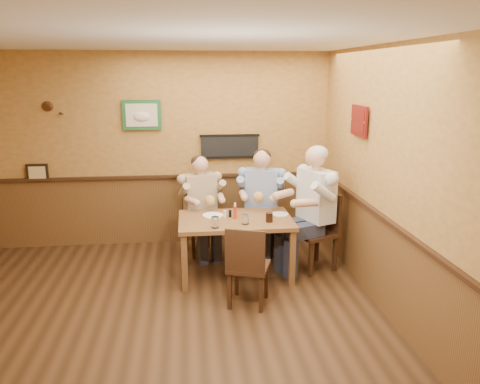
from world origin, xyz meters
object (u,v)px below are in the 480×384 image
object	(u,v)px
chair_right_end	(315,232)
water_glass_mid	(245,219)
salt_shaker	(225,214)
cola_tumbler	(269,217)
water_glass_left	(215,222)
pepper_shaker	(230,214)
chair_back_left	(201,223)
hot_sauce_bottle	(235,211)
diner_tan_shirt	(200,210)
chair_back_right	(261,221)
diner_blue_polo	(262,207)
chair_near_side	(249,265)
dining_table	(236,225)
diner_white_elder	(315,215)

from	to	relation	value
chair_right_end	water_glass_mid	world-z (taller)	chair_right_end
salt_shaker	cola_tumbler	bearing A→B (deg)	-23.81
water_glass_left	pepper_shaker	xyz separation A→B (m)	(0.21, 0.39, -0.02)
chair_back_left	hot_sauce_bottle	world-z (taller)	hot_sauce_bottle
diner_tan_shirt	chair_back_right	bearing A→B (deg)	-19.43
diner_blue_polo	chair_back_right	bearing A→B (deg)	0.00
chair_back_left	chair_near_side	size ratio (longest dim) A/B	0.96
diner_tan_shirt	water_glass_mid	world-z (taller)	diner_tan_shirt
chair_back_left	chair_right_end	size ratio (longest dim) A/B	0.87
chair_near_side	hot_sauce_bottle	xyz separation A→B (m)	(-0.07, 0.78, 0.38)
hot_sauce_bottle	chair_back_right	bearing A→B (deg)	58.37
dining_table	pepper_shaker	bearing A→B (deg)	133.01
pepper_shaker	chair_near_side	bearing A→B (deg)	-81.76
diner_tan_shirt	cola_tumbler	xyz separation A→B (m)	(0.81, -0.96, 0.17)
chair_back_left	chair_right_end	world-z (taller)	chair_right_end
chair_back_right	cola_tumbler	bearing A→B (deg)	-78.58
diner_tan_shirt	diner_blue_polo	bearing A→B (deg)	-19.43
chair_back_left	pepper_shaker	world-z (taller)	chair_back_left
chair_right_end	pepper_shaker	distance (m)	1.13
water_glass_left	cola_tumbler	world-z (taller)	water_glass_left
dining_table	chair_near_side	size ratio (longest dim) A/B	1.51
chair_right_end	salt_shaker	size ratio (longest dim) A/B	11.00
hot_sauce_bottle	salt_shaker	size ratio (longest dim) A/B	1.94
chair_near_side	diner_tan_shirt	distance (m)	1.64
chair_right_end	chair_back_left	bearing A→B (deg)	-137.62
water_glass_left	salt_shaker	xyz separation A→B (m)	(0.14, 0.38, -0.02)
pepper_shaker	water_glass_left	bearing A→B (deg)	-118.42
hot_sauce_bottle	diner_blue_polo	bearing A→B (deg)	58.37
chair_right_end	diner_tan_shirt	size ratio (longest dim) A/B	0.81
chair_back_right	pepper_shaker	world-z (taller)	chair_back_right
hot_sauce_bottle	diner_tan_shirt	bearing A→B (deg)	117.43
diner_tan_shirt	water_glass_mid	size ratio (longest dim) A/B	10.45
chair_back_left	pepper_shaker	bearing A→B (deg)	-79.88
dining_table	chair_right_end	xyz separation A→B (m)	(1.04, 0.07, -0.15)
chair_back_right	hot_sauce_bottle	xyz separation A→B (m)	(-0.45, -0.73, 0.37)
diner_tan_shirt	pepper_shaker	size ratio (longest dim) A/B	14.14
water_glass_mid	pepper_shaker	world-z (taller)	water_glass_mid
chair_back_left	water_glass_left	distance (m)	1.18
cola_tumbler	salt_shaker	distance (m)	0.57
chair_right_end	water_glass_left	world-z (taller)	chair_right_end
diner_blue_polo	pepper_shaker	size ratio (longest dim) A/B	14.92
water_glass_mid	hot_sauce_bottle	size ratio (longest dim) A/B	0.67
chair_near_side	diner_blue_polo	size ratio (longest dim) A/B	0.69
water_glass_mid	pepper_shaker	distance (m)	0.34
chair_back_left	water_glass_mid	size ratio (longest dim) A/B	7.31
chair_back_right	salt_shaker	bearing A→B (deg)	-115.40
salt_shaker	dining_table	bearing A→B (deg)	-21.22
diner_white_elder	water_glass_mid	xyz separation A→B (m)	(-0.95, -0.31, 0.08)
diner_blue_polo	hot_sauce_bottle	xyz separation A→B (m)	(-0.45, -0.73, 0.17)
water_glass_left	hot_sauce_bottle	world-z (taller)	hot_sauce_bottle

